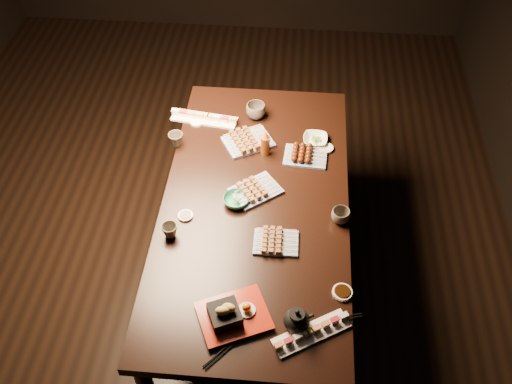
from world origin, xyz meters
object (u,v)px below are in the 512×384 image
edamame_bowl_green (236,200)px  teacup_mid_right (341,216)px  teacup_far_right (256,111)px  tempura_tray (233,311)px  yakitori_plate_left (248,139)px  yakitori_plate_center (256,188)px  sushi_platter_near (312,331)px  edamame_bowl_cream (315,140)px  condiment_bottle (265,143)px  teacup_far_left (176,139)px  yakitori_plate_right (276,240)px  sushi_platter_far (204,117)px  dining_table (255,250)px  teapot (297,319)px  teacup_near_left (170,231)px

edamame_bowl_green → teacup_mid_right: 0.50m
teacup_mid_right → teacup_far_right: (-0.46, 0.73, 0.01)m
tempura_tray → teacup_mid_right: (0.44, 0.56, -0.02)m
yakitori_plate_left → tempura_tray: bearing=-117.0°
teacup_far_right → yakitori_plate_center: bearing=-85.2°
sushi_platter_near → yakitori_plate_center: yakitori_plate_center is taller
yakitori_plate_left → edamame_bowl_cream: yakitori_plate_left is taller
tempura_tray → condiment_bottle: 0.99m
yakitori_plate_left → condiment_bottle: size_ratio=1.67×
teacup_far_left → condiment_bottle: size_ratio=0.53×
yakitori_plate_right → teacup_mid_right: size_ratio=2.30×
yakitori_plate_center → yakitori_plate_left: bearing=63.6°
sushi_platter_far → condiment_bottle: bearing=154.0°
sushi_platter_near → teacup_mid_right: teacup_mid_right is taller
sushi_platter_near → condiment_bottle: condiment_bottle is taller
edamame_bowl_green → teacup_far_right: (0.04, 0.66, 0.02)m
sushi_platter_near → edamame_bowl_cream: sushi_platter_near is taller
dining_table → yakitori_plate_left: 0.59m
teapot → tempura_tray: bearing=160.0°
yakitori_plate_right → teapot: bearing=-76.0°
yakitori_plate_center → yakitori_plate_right: size_ratio=1.14×
dining_table → yakitori_plate_center: size_ratio=7.83×
teacup_near_left → teapot: bearing=-35.1°
teacup_far_left → teacup_mid_right: bearing=-28.2°
edamame_bowl_green → teacup_mid_right: (0.50, -0.07, 0.02)m
sushi_platter_far → condiment_bottle: size_ratio=2.48×
yakitori_plate_right → tempura_tray: (-0.15, -0.40, 0.03)m
tempura_tray → teapot: teapot is taller
dining_table → sushi_platter_far: sushi_platter_far is taller
edamame_bowl_cream → teacup_mid_right: (0.12, -0.55, 0.02)m
sushi_platter_far → teapot: 1.37m
sushi_platter_near → yakitori_plate_left: 1.16m
sushi_platter_near → teacup_far_right: 1.37m
teacup_far_left → yakitori_plate_right: bearing=-47.6°
yakitori_plate_right → yakitori_plate_left: yakitori_plate_left is taller
teacup_near_left → teacup_mid_right: bearing=11.3°
edamame_bowl_cream → teacup_mid_right: teacup_mid_right is taller
edamame_bowl_green → tempura_tray: (0.06, -0.63, 0.03)m
yakitori_plate_left → edamame_bowl_green: (-0.02, -0.43, -0.01)m
yakitori_plate_right → condiment_bottle: (-0.09, 0.60, 0.05)m
edamame_bowl_green → sushi_platter_far: bearing=112.0°
teacup_far_left → teapot: 1.23m
yakitori_plate_left → condiment_bottle: 0.13m
dining_table → yakitori_plate_right: bearing=-72.7°
yakitori_plate_center → teacup_far_left: 0.55m
dining_table → teapot: size_ratio=14.25×
edamame_bowl_cream → edamame_bowl_green: bearing=-128.1°
yakitori_plate_left → edamame_bowl_green: bearing=-121.4°
yakitori_plate_left → teapot: (0.30, -1.08, 0.02)m
tempura_tray → teapot: bearing=-27.6°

